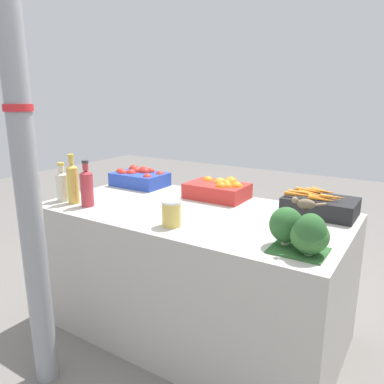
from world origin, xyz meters
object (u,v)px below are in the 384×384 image
(carrot_crate, at_px, (320,205))
(juice_bottle_cloudy, at_px, (63,185))
(pickle_jar, at_px, (171,213))
(apple_crate, at_px, (140,177))
(support_pole, at_px, (21,136))
(juice_bottle_ruby, at_px, (87,187))
(broccoli_pile, at_px, (302,232))
(juice_bottle_golden, at_px, (73,182))
(orange_crate, at_px, (219,189))
(sparrow_bird, at_px, (305,204))

(carrot_crate, xyz_separation_m, juice_bottle_cloudy, (-1.36, -0.55, 0.04))
(pickle_jar, bearing_deg, apple_crate, 140.02)
(support_pole, xyz_separation_m, juice_bottle_ruby, (-0.15, 0.46, -0.33))
(juice_bottle_ruby, bearing_deg, juice_bottle_cloudy, 180.00)
(pickle_jar, bearing_deg, support_pole, -135.21)
(broccoli_pile, relative_size, juice_bottle_ruby, 0.97)
(support_pole, relative_size, juice_bottle_golden, 8.23)
(pickle_jar, bearing_deg, orange_crate, 94.70)
(broccoli_pile, distance_m, juice_bottle_ruby, 1.22)
(carrot_crate, height_order, pickle_jar, carrot_crate)
(juice_bottle_golden, distance_m, pickle_jar, 0.72)
(apple_crate, xyz_separation_m, orange_crate, (0.64, -0.00, -0.00))
(juice_bottle_ruby, bearing_deg, apple_crate, 98.50)
(broccoli_pile, bearing_deg, juice_bottle_golden, 179.81)
(sparrow_bird, bearing_deg, carrot_crate, -95.03)
(juice_bottle_ruby, xyz_separation_m, pickle_jar, (0.60, -0.02, -0.05))
(juice_bottle_cloudy, height_order, sparrow_bird, juice_bottle_cloudy)
(orange_crate, distance_m, sparrow_bird, 0.88)
(support_pole, relative_size, juice_bottle_cloudy, 10.29)
(juice_bottle_cloudy, relative_size, sparrow_bird, 1.71)
(orange_crate, xyz_separation_m, juice_bottle_cloudy, (-0.76, -0.55, 0.04))
(carrot_crate, xyz_separation_m, juice_bottle_ruby, (-1.15, -0.55, 0.06))
(broccoli_pile, height_order, juice_bottle_cloudy, juice_bottle_cloudy)
(support_pole, relative_size, apple_crate, 6.54)
(support_pole, height_order, juice_bottle_ruby, support_pole)
(support_pole, distance_m, juice_bottle_cloudy, 0.68)
(juice_bottle_golden, xyz_separation_m, pickle_jar, (0.72, -0.02, -0.06))
(orange_crate, height_order, carrot_crate, orange_crate)
(apple_crate, relative_size, pickle_jar, 2.87)
(sparrow_bird, bearing_deg, broccoli_pile, 65.91)
(apple_crate, relative_size, juice_bottle_ruby, 1.38)
(support_pole, relative_size, orange_crate, 6.54)
(juice_bottle_ruby, bearing_deg, juice_bottle_golden, 180.00)
(apple_crate, relative_size, carrot_crate, 1.00)
(broccoli_pile, xyz_separation_m, juice_bottle_ruby, (-1.22, 0.00, 0.03))
(orange_crate, bearing_deg, apple_crate, 179.59)
(apple_crate, distance_m, orange_crate, 0.64)
(broccoli_pile, distance_m, juice_bottle_cloudy, 1.43)
(juice_bottle_ruby, distance_m, sparrow_bird, 1.23)
(apple_crate, xyz_separation_m, broccoli_pile, (1.30, -0.56, 0.03))
(sparrow_bird, bearing_deg, support_pole, 11.40)
(pickle_jar, bearing_deg, carrot_crate, 45.57)
(support_pole, relative_size, pickle_jar, 18.78)
(orange_crate, relative_size, juice_bottle_cloudy, 1.58)
(apple_crate, height_order, orange_crate, orange_crate)
(support_pole, bearing_deg, sparrow_bird, 23.59)
(apple_crate, height_order, broccoli_pile, broccoli_pile)
(support_pole, relative_size, juice_bottle_ruby, 9.03)
(juice_bottle_ruby, height_order, pickle_jar, juice_bottle_ruby)
(broccoli_pile, relative_size, juice_bottle_cloudy, 1.10)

